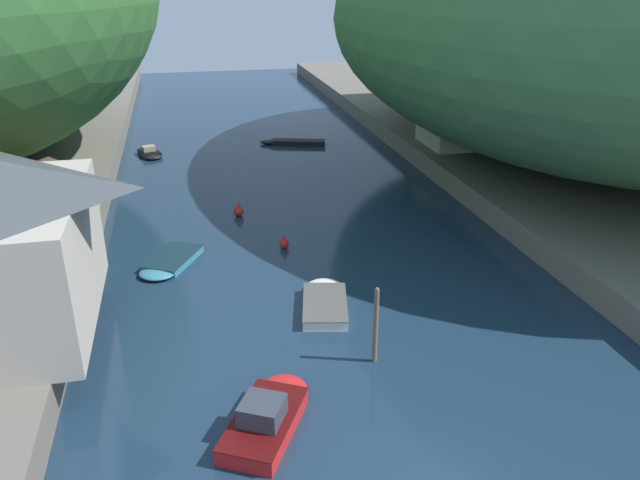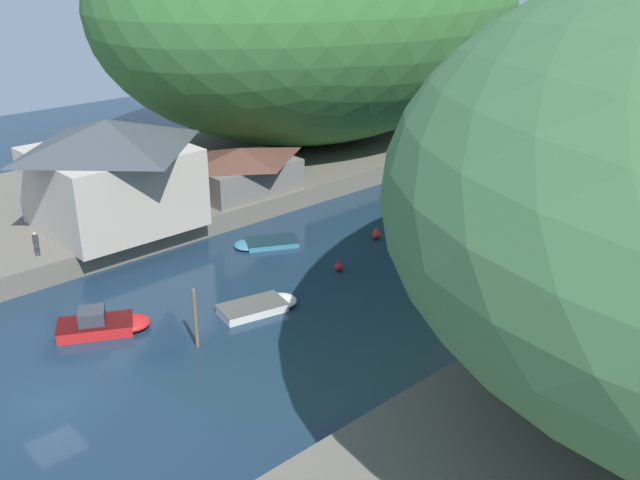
{
  "view_description": "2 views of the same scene",
  "coord_description": "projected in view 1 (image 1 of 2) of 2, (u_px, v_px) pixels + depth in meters",
  "views": [
    {
      "loc": [
        -6.96,
        -13.28,
        15.65
      ],
      "look_at": [
        0.14,
        18.16,
        1.63
      ],
      "focal_mm": 35.0,
      "sensor_mm": 36.0,
      "label": 1
    },
    {
      "loc": [
        30.33,
        -9.87,
        20.95
      ],
      "look_at": [
        -1.5,
        19.41,
        2.76
      ],
      "focal_mm": 40.0,
      "sensor_mm": 36.0,
      "label": 2
    }
  ],
  "objects": [
    {
      "name": "water_surface",
      "position": [
        283.0,
        198.0,
        46.36
      ],
      "size": [
        130.0,
        130.0,
        0.0
      ],
      "primitive_type": "plane",
      "color": "#192D42",
      "rests_on": "ground"
    },
    {
      "name": "right_bank",
      "position": [
        567.0,
        168.0,
        50.78
      ],
      "size": [
        22.0,
        120.0,
        1.6
      ],
      "color": "#666056",
      "rests_on": "ground"
    },
    {
      "name": "hillside_right",
      "position": [
        595.0,
        22.0,
        47.5
      ],
      "size": [
        38.92,
        54.48,
        20.69
      ],
      "color": "#3D6B3D",
      "rests_on": "right_bank"
    },
    {
      "name": "boathouse_shed",
      "position": [
        31.0,
        197.0,
        36.2
      ],
      "size": [
        6.47,
        9.27,
        3.69
      ],
      "color": "slate",
      "rests_on": "left_bank"
    },
    {
      "name": "right_bank_cottage",
      "position": [
        452.0,
        118.0,
        53.42
      ],
      "size": [
        4.61,
        6.04,
        4.53
      ],
      "color": "#B2A899",
      "rests_on": "right_bank"
    },
    {
      "name": "boat_mid_channel",
      "position": [
        269.0,
        413.0,
        23.21
      ],
      "size": [
        4.31,
        5.59,
        1.49
      ],
      "rotation": [
        0.0,
        0.0,
        5.79
      ],
      "color": "red",
      "rests_on": "water_surface"
    },
    {
      "name": "boat_open_rowboat",
      "position": [
        150.0,
        154.0,
        56.64
      ],
      "size": [
        2.46,
        3.63,
        0.89
      ],
      "rotation": [
        0.0,
        0.0,
        3.44
      ],
      "color": "black",
      "rests_on": "water_surface"
    },
    {
      "name": "boat_yellow_tender",
      "position": [
        291.0,
        142.0,
        60.51
      ],
      "size": [
        6.48,
        3.01,
        0.47
      ],
      "rotation": [
        0.0,
        0.0,
        1.28
      ],
      "color": "black",
      "rests_on": "water_surface"
    },
    {
      "name": "boat_navy_launch",
      "position": [
        168.0,
        263.0,
        35.7
      ],
      "size": [
        4.07,
        5.15,
        0.42
      ],
      "rotation": [
        0.0,
        0.0,
        2.66
      ],
      "color": "teal",
      "rests_on": "water_surface"
    },
    {
      "name": "boat_red_skiff",
      "position": [
        325.0,
        300.0,
        31.54
      ],
      "size": [
        3.11,
        5.3,
        0.55
      ],
      "rotation": [
        0.0,
        0.0,
        6.07
      ],
      "color": "silver",
      "rests_on": "water_surface"
    },
    {
      "name": "mooring_post_nearest",
      "position": [
        376.0,
        325.0,
        26.38
      ],
      "size": [
        0.21,
        0.21,
        3.62
      ],
      "color": "brown",
      "rests_on": "water_surface"
    },
    {
      "name": "channel_buoy_near",
      "position": [
        239.0,
        210.0,
        42.94
      ],
      "size": [
        0.68,
        0.68,
        1.02
      ],
      "color": "red",
      "rests_on": "water_surface"
    },
    {
      "name": "channel_buoy_far",
      "position": [
        284.0,
        243.0,
        37.99
      ],
      "size": [
        0.57,
        0.57,
        0.86
      ],
      "color": "red",
      "rests_on": "water_surface"
    },
    {
      "name": "person_by_boathouse",
      "position": [
        9.0,
        299.0,
        26.94
      ],
      "size": [
        0.26,
        0.4,
        1.69
      ],
      "rotation": [
        0.0,
        0.0,
        1.68
      ],
      "color": "#282D3D",
      "rests_on": "left_bank"
    }
  ]
}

